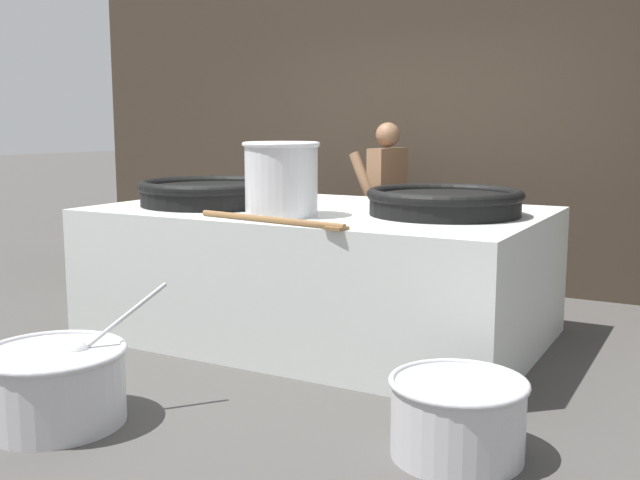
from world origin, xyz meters
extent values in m
plane|color=#474442|center=(0.00, 0.00, 0.00)|extent=(60.00, 60.00, 0.00)
cube|color=#382D23|center=(0.00, 2.23, 1.61)|extent=(8.09, 0.24, 3.23)
cube|color=silver|center=(0.00, 0.00, 0.48)|extent=(3.19, 1.96, 0.95)
cylinder|color=black|center=(-0.83, -0.20, 1.03)|extent=(1.07, 1.07, 0.15)
torus|color=black|center=(-0.83, -0.20, 1.10)|extent=(1.12, 1.12, 0.09)
cylinder|color=black|center=(0.95, 0.04, 1.02)|extent=(1.02, 1.02, 0.14)
torus|color=black|center=(0.95, 0.04, 1.09)|extent=(1.06, 1.06, 0.08)
cylinder|color=silver|center=(0.00, -0.54, 1.19)|extent=(0.49, 0.49, 0.48)
torus|color=silver|center=(0.00, -0.54, 1.43)|extent=(0.52, 0.52, 0.03)
cylinder|color=brown|center=(0.12, -0.88, 0.97)|extent=(1.15, 0.22, 0.04)
cube|color=brown|center=(0.64, -0.96, 0.96)|extent=(0.13, 0.12, 0.02)
cylinder|color=brown|center=(-0.11, 1.37, 0.39)|extent=(0.12, 0.12, 0.78)
cylinder|color=brown|center=(-0.09, 1.54, 0.39)|extent=(0.12, 0.12, 0.78)
cube|color=#722D4C|center=(-0.10, 1.45, 0.54)|extent=(0.21, 0.26, 0.51)
cube|color=brown|center=(-0.10, 1.45, 1.06)|extent=(0.21, 0.49, 0.57)
cylinder|color=brown|center=(-0.23, 1.23, 1.06)|extent=(0.32, 0.13, 0.53)
cylinder|color=brown|center=(-0.17, 1.70, 1.06)|extent=(0.32, 0.13, 0.53)
sphere|color=brown|center=(-0.10, 1.45, 1.47)|extent=(0.22, 0.22, 0.22)
cylinder|color=#B7B7BC|center=(-0.40, -2.17, 0.19)|extent=(0.73, 0.73, 0.39)
torus|color=#B7B7BC|center=(-0.40, -2.17, 0.39)|extent=(0.76, 0.76, 0.04)
cylinder|color=tan|center=(-0.40, -2.17, 0.28)|extent=(0.64, 0.64, 0.10)
sphere|color=#B7B7BC|center=(-0.32, -2.07, 0.36)|extent=(0.13, 0.13, 0.13)
cylinder|color=#B7B7BC|center=(-0.18, -1.88, 0.53)|extent=(0.31, 0.41, 0.35)
cylinder|color=#B7B7BC|center=(1.59, -1.53, 0.18)|extent=(0.63, 0.63, 0.36)
torus|color=#B7B7BC|center=(1.59, -1.53, 0.36)|extent=(0.66, 0.66, 0.03)
cylinder|color=orange|center=(1.59, -1.53, 0.26)|extent=(0.56, 0.56, 0.09)
cylinder|color=orange|center=(1.67, -1.53, 0.33)|extent=(0.05, 0.05, 0.03)
cylinder|color=orange|center=(1.60, -1.51, 0.33)|extent=(0.07, 0.07, 0.04)
cylinder|color=orange|center=(1.43, -1.40, 0.32)|extent=(0.06, 0.05, 0.03)
cylinder|color=orange|center=(1.55, -1.46, 0.32)|extent=(0.04, 0.04, 0.03)
cylinder|color=orange|center=(1.63, -1.32, 0.32)|extent=(0.04, 0.04, 0.03)
cylinder|color=orange|center=(1.54, -1.54, 0.32)|extent=(0.04, 0.04, 0.03)
camera|label=1|loc=(2.64, -4.80, 1.56)|focal=42.00mm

